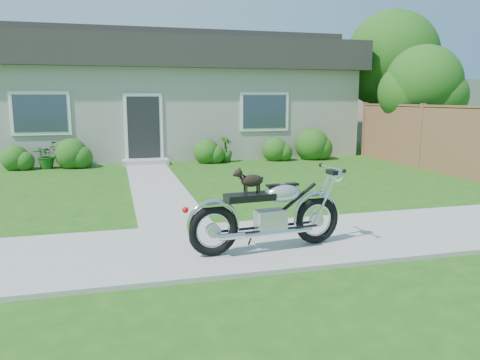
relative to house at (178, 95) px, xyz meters
name	(u,v)px	position (x,y,z in m)	size (l,w,h in m)	color
ground	(291,241)	(0.00, -11.99, -2.16)	(80.00, 80.00, 0.00)	#235114
sidewalk	(291,239)	(0.00, -11.99, -2.14)	(24.00, 2.20, 0.04)	#9E9B93
walkway	(156,184)	(-1.50, -6.99, -2.14)	(1.20, 8.00, 0.03)	#9E9B93
house	(178,95)	(0.00, 0.00, 0.00)	(12.60, 7.03, 4.50)	#A6A096
fence	(421,136)	(6.30, -6.24, -1.22)	(0.12, 6.62, 1.90)	#9E7147
tree_near	(428,87)	(7.47, -4.81, 0.25)	(2.52, 2.45, 3.75)	#3D2B1C
tree_far	(396,62)	(8.05, -2.03, 1.26)	(3.48, 3.48, 5.33)	#3D2B1C
shrub_row	(211,150)	(0.57, -3.49, -1.75)	(10.21, 1.13, 1.13)	#235416
potted_plant_left	(46,155)	(-4.37, -3.44, -1.76)	(0.72, 0.63, 0.80)	#195316
potted_plant_right	(225,149)	(1.04, -3.44, -1.74)	(0.47, 0.47, 0.84)	#255A18
motorcycle_with_dog	(271,213)	(-0.44, -12.38, -1.62)	(2.22, 0.60, 1.11)	black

